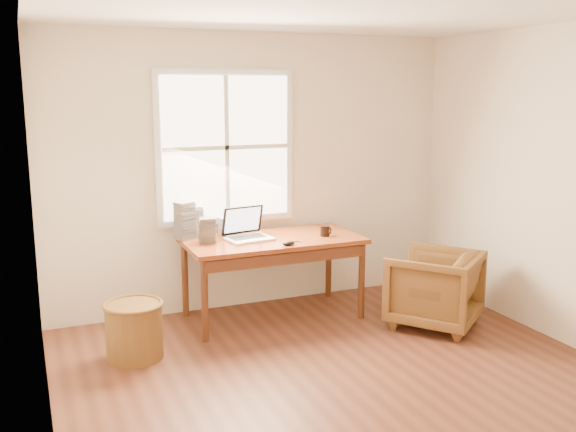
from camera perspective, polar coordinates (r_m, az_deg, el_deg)
name	(u,v)px	position (r m, az deg, el deg)	size (l,w,h in m)	color
room_shell	(360,207)	(4.25, 6.40, 0.84)	(4.04, 4.54, 2.64)	brown
desk	(273,240)	(5.83, -1.37, -2.16)	(1.60, 0.80, 0.04)	brown
armchair	(434,288)	(5.88, 12.86, -6.30)	(0.72, 0.74, 0.68)	brown
wicker_stool	(134,331)	(5.23, -13.51, -9.93)	(0.44, 0.44, 0.44)	brown
laptop	(249,226)	(5.72, -3.50, -0.85)	(0.36, 0.38, 0.27)	silver
mouse	(288,243)	(5.55, 0.03, -2.44)	(0.11, 0.07, 0.04)	black
coffee_mug	(325,231)	(5.90, 3.30, -1.33)	(0.09, 0.09, 0.10)	black
cd_stack_a	(195,222)	(5.92, -8.29, -0.50)	(0.14, 0.12, 0.28)	silver
cd_stack_b	(207,230)	(5.68, -7.20, -1.28)	(0.14, 0.12, 0.22)	#26262B
cd_stack_c	(185,220)	(5.82, -9.15, -0.39)	(0.15, 0.13, 0.34)	#9B9AA6
cd_stack_d	(227,227)	(5.93, -5.40, -0.95)	(0.13, 0.12, 0.17)	silver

